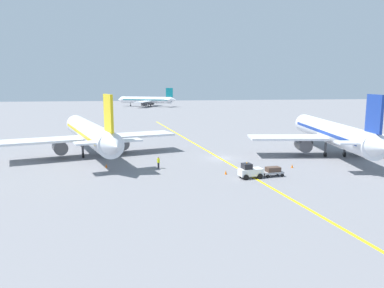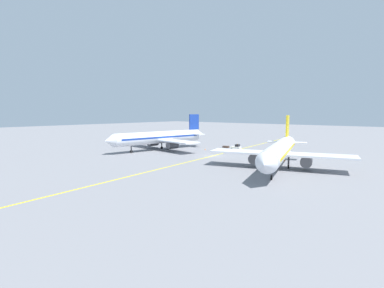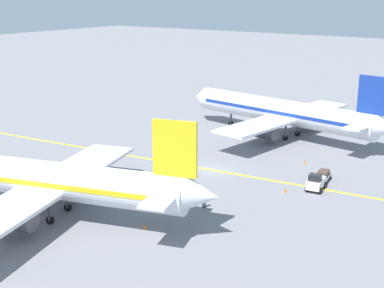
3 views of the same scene
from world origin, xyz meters
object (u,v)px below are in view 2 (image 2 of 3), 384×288
Objects in this scene: baggage_tug_white at (236,148)px; baggage_cart_trailing at (226,147)px; ground_crew_worker at (259,154)px; traffic_cone_by_wingtip at (205,149)px; airplane_adjacent_stand at (161,138)px; traffic_cone_mid_apron at (284,160)px; traffic_cone_near_nose at (239,151)px; airplane_at_gate at (280,151)px.

baggage_tug_white is 1.15× the size of baggage_cart_trailing.
baggage_cart_trailing is 1.64× the size of ground_crew_worker.
baggage_cart_trailing reaches higher than traffic_cone_by_wingtip.
airplane_adjacent_stand is 64.54× the size of traffic_cone_mid_apron.
traffic_cone_near_nose and traffic_cone_by_wingtip have the same top height.
traffic_cone_mid_apron is (-37.03, -3.94, -3.43)m from airplane_adjacent_stand.
baggage_tug_white is at bearing -43.62° from traffic_cone_near_nose.
baggage_tug_white is 13.39m from ground_crew_worker.
baggage_tug_white is at bearing -149.05° from traffic_cone_by_wingtip.
traffic_cone_near_nose is at bearing 161.13° from baggage_cart_trailing.
baggage_cart_trailing is 5.02× the size of traffic_cone_mid_apron.
airplane_at_gate is at bearing 154.28° from traffic_cone_by_wingtip.
traffic_cone_near_nose is (-5.82, 1.99, -0.49)m from baggage_cart_trailing.
baggage_cart_trailing is 6.16m from traffic_cone_near_nose.
traffic_cone_near_nose is at bearing -40.69° from airplane_at_gate.
traffic_cone_mid_apron is at bearing -173.93° from airplane_adjacent_stand.
airplane_at_gate is at bearing 132.29° from ground_crew_worker.
airplane_adjacent_stand reaches higher than baggage_tug_white.
ground_crew_worker is 7.61m from traffic_cone_mid_apron.
airplane_at_gate reaches higher than baggage_tug_white.
ground_crew_worker reaches higher than traffic_cone_by_wingtip.
airplane_adjacent_stand is 30.27m from ground_crew_worker.
baggage_tug_white is at bearing -145.02° from airplane_adjacent_stand.
airplane_adjacent_stand is at bearing 37.72° from traffic_cone_by_wingtip.
airplane_at_gate is 15.93m from ground_crew_worker.
baggage_tug_white reaches higher than traffic_cone_by_wingtip.
baggage_cart_trailing is 5.02× the size of traffic_cone_by_wingtip.
baggage_tug_white reaches higher than ground_crew_worker.
airplane_at_gate is at bearing 143.52° from baggage_cart_trailing.
traffic_cone_by_wingtip is (29.58, -14.25, -3.43)m from airplane_at_gate.
baggage_tug_white reaches higher than traffic_cone_mid_apron.
baggage_cart_trailing is at bearing 7.65° from baggage_tug_white.
airplane_at_gate is 10.98× the size of baggage_tug_white.
traffic_cone_near_nose is 17.34m from traffic_cone_mid_apron.
baggage_tug_white is 1.89× the size of ground_crew_worker.
airplane_at_gate reaches higher than traffic_cone_by_wingtip.
airplane_at_gate is at bearing 107.47° from traffic_cone_mid_apron.
baggage_cart_trailing is at bearing -18.87° from traffic_cone_near_nose.
airplane_adjacent_stand is 64.54× the size of traffic_cone_by_wingtip.
traffic_cone_by_wingtip is at bearing -25.72° from airplane_at_gate.
airplane_adjacent_stand is 23.69m from traffic_cone_near_nose.
baggage_cart_trailing is at bearing -21.27° from traffic_cone_mid_apron.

